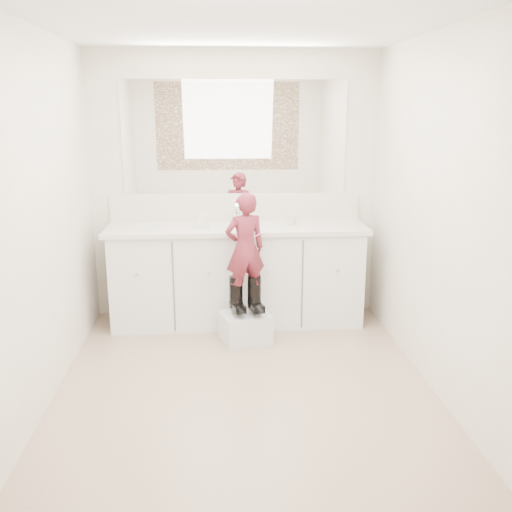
{
  "coord_description": "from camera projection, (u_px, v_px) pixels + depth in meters",
  "views": [
    {
      "loc": [
        -0.18,
        -3.69,
        1.89
      ],
      "look_at": [
        0.13,
        0.7,
        0.75
      ],
      "focal_mm": 40.0,
      "sensor_mm": 36.0,
      "label": 1
    }
  ],
  "objects": [
    {
      "name": "faucet",
      "position": [
        236.0,
        217.0,
        5.15
      ],
      "size": [
        0.08,
        0.08,
        0.1
      ],
      "primitive_type": "cylinder",
      "color": "silver",
      "rests_on": "countertop"
    },
    {
      "name": "wall_front",
      "position": [
        261.0,
        284.0,
        2.3
      ],
      "size": [
        2.6,
        0.0,
        2.6
      ],
      "primitive_type": "plane",
      "rotation": [
        -1.57,
        0.0,
        0.0
      ],
      "color": "beige",
      "rests_on": "floor"
    },
    {
      "name": "countertop",
      "position": [
        237.0,
        229.0,
        5.0
      ],
      "size": [
        2.28,
        0.58,
        0.04
      ],
      "primitive_type": "cube",
      "color": "beige",
      "rests_on": "vanity_cabinet"
    },
    {
      "name": "vanity_cabinet",
      "position": [
        237.0,
        277.0,
        5.13
      ],
      "size": [
        2.2,
        0.55,
        0.85
      ],
      "primitive_type": "cube",
      "color": "silver",
      "rests_on": "floor"
    },
    {
      "name": "cup",
      "position": [
        292.0,
        219.0,
        5.07
      ],
      "size": [
        0.14,
        0.14,
        0.1
      ],
      "primitive_type": "imported",
      "rotation": [
        0.0,
        0.0,
        0.43
      ],
      "color": "beige",
      "rests_on": "countertop"
    },
    {
      "name": "toothbrush",
      "position": [
        254.0,
        237.0,
        4.56
      ],
      "size": [
        0.13,
        0.05,
        0.06
      ],
      "primitive_type": "cylinder",
      "rotation": [
        0.0,
        1.22,
        0.28
      ],
      "color": "#EF5CB4",
      "rests_on": "toddler"
    },
    {
      "name": "wall_left",
      "position": [
        42.0,
        219.0,
        3.66
      ],
      "size": [
        0.0,
        3.0,
        3.0
      ],
      "primitive_type": "plane",
      "rotation": [
        1.57,
        0.0,
        1.57
      ],
      "color": "beige",
      "rests_on": "floor"
    },
    {
      "name": "dot_panel",
      "position": [
        262.0,
        173.0,
        2.2
      ],
      "size": [
        2.0,
        0.01,
        1.2
      ],
      "primitive_type": "cube",
      "color": "#472819",
      "rests_on": "wall_front"
    },
    {
      "name": "mirror",
      "position": [
        235.0,
        138.0,
        5.08
      ],
      "size": [
        2.0,
        0.02,
        1.0
      ],
      "primitive_type": "cube",
      "color": "white",
      "rests_on": "wall_back"
    },
    {
      "name": "backsplash",
      "position": [
        236.0,
        207.0,
        5.23
      ],
      "size": [
        2.28,
        0.03,
        0.25
      ],
      "primitive_type": "cube",
      "color": "beige",
      "rests_on": "countertop"
    },
    {
      "name": "toddler",
      "position": [
        245.0,
        249.0,
        4.58
      ],
      "size": [
        0.38,
        0.3,
        0.91
      ],
      "primitive_type": "imported",
      "rotation": [
        0.0,
        0.0,
        3.42
      ],
      "color": "#B03642",
      "rests_on": "step_stool"
    },
    {
      "name": "ceiling",
      "position": [
        242.0,
        22.0,
        3.45
      ],
      "size": [
        3.0,
        3.0,
        0.0
      ],
      "primitive_type": "plane",
      "rotation": [
        3.14,
        0.0,
        0.0
      ],
      "color": "white",
      "rests_on": "wall_back"
    },
    {
      "name": "soap_bottle",
      "position": [
        203.0,
        217.0,
        4.92
      ],
      "size": [
        0.11,
        0.11,
        0.18
      ],
      "primitive_type": "imported",
      "rotation": [
        0.0,
        0.0,
        -0.4
      ],
      "color": "silver",
      "rests_on": "countertop"
    },
    {
      "name": "boot_right",
      "position": [
        254.0,
        295.0,
        4.68
      ],
      "size": [
        0.17,
        0.24,
        0.32
      ],
      "primitive_type": null,
      "rotation": [
        0.0,
        0.0,
        0.28
      ],
      "color": "black",
      "rests_on": "step_stool"
    },
    {
      "name": "step_stool",
      "position": [
        245.0,
        327.0,
        4.75
      ],
      "size": [
        0.46,
        0.41,
        0.25
      ],
      "primitive_type": "cube",
      "rotation": [
        0.0,
        0.0,
        0.28
      ],
      "color": "silver",
      "rests_on": "floor"
    },
    {
      "name": "boot_left",
      "position": [
        236.0,
        295.0,
        4.67
      ],
      "size": [
        0.17,
        0.24,
        0.32
      ],
      "primitive_type": null,
      "rotation": [
        0.0,
        0.0,
        0.28
      ],
      "color": "black",
      "rests_on": "step_stool"
    },
    {
      "name": "wall_back",
      "position": [
        235.0,
        187.0,
        5.2
      ],
      "size": [
        2.6,
        0.0,
        2.6
      ],
      "primitive_type": "plane",
      "rotation": [
        1.57,
        0.0,
        0.0
      ],
      "color": "beige",
      "rests_on": "floor"
    },
    {
      "name": "floor",
      "position": [
        244.0,
        383.0,
        4.05
      ],
      "size": [
        3.0,
        3.0,
        0.0
      ],
      "primitive_type": "plane",
      "color": "#8E755D",
      "rests_on": "ground"
    },
    {
      "name": "wall_right",
      "position": [
        436.0,
        214.0,
        3.84
      ],
      "size": [
        0.0,
        3.0,
        3.0
      ],
      "primitive_type": "plane",
      "rotation": [
        1.57,
        0.0,
        -1.57
      ],
      "color": "beige",
      "rests_on": "floor"
    }
  ]
}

